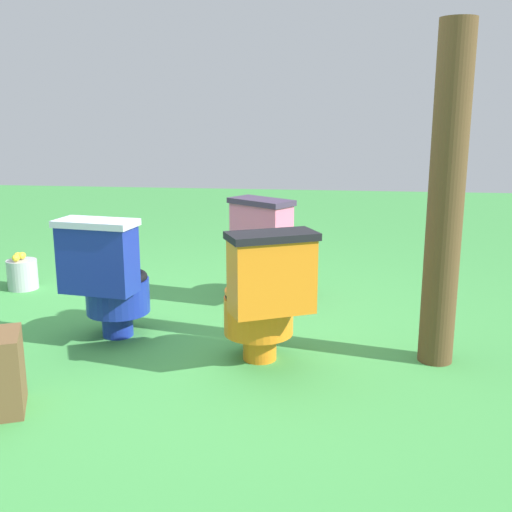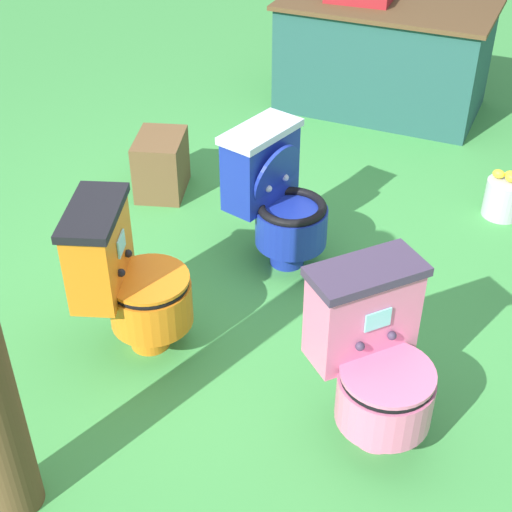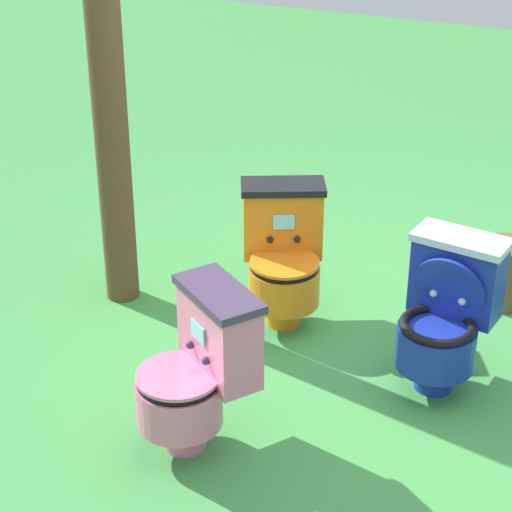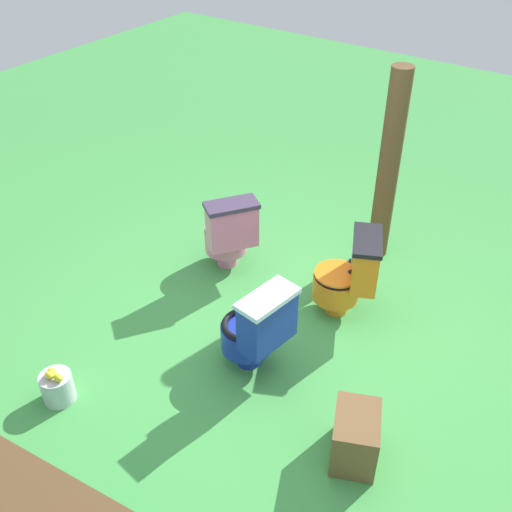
{
  "view_description": "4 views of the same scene",
  "coord_description": "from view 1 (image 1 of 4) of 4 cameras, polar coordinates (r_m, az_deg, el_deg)",
  "views": [
    {
      "loc": [
        -3.24,
        -0.93,
        1.31
      ],
      "look_at": [
        0.11,
        -0.51,
        0.51
      ],
      "focal_mm": 43.47,
      "sensor_mm": 36.0,
      "label": 1
    },
    {
      "loc": [
        1.55,
        -2.53,
        2.34
      ],
      "look_at": [
        0.26,
        -0.29,
        0.47
      ],
      "focal_mm": 52.29,
      "sensor_mm": 36.0,
      "label": 2
    },
    {
      "loc": [
        3.8,
        1.05,
        2.62
      ],
      "look_at": [
        0.14,
        -0.59,
        0.53
      ],
      "focal_mm": 65.87,
      "sensor_mm": 36.0,
      "label": 3
    },
    {
      "loc": [
        -1.75,
        2.83,
        3.23
      ],
      "look_at": [
        0.51,
        -0.35,
        0.39
      ],
      "focal_mm": 42.15,
      "sensor_mm": 36.0,
      "label": 4
    }
  ],
  "objects": [
    {
      "name": "toilet_orange",
      "position": [
        3.19,
        0.76,
        -3.74
      ],
      "size": [
        0.62,
        0.58,
        0.73
      ],
      "rotation": [
        0.0,
        0.0,
        5.17
      ],
      "color": "orange",
      "rests_on": "ground"
    },
    {
      "name": "toilet_blue",
      "position": [
        3.62,
        -13.39,
        -1.96
      ],
      "size": [
        0.54,
        0.47,
        0.73
      ],
      "rotation": [
        0.0,
        0.0,
        4.57
      ],
      "color": "#192D9E",
      "rests_on": "ground"
    },
    {
      "name": "toilet_pink",
      "position": [
        4.27,
        1.44,
        0.7
      ],
      "size": [
        0.63,
        0.61,
        0.73
      ],
      "rotation": [
        0.0,
        0.0,
        4.1
      ],
      "color": "pink",
      "rests_on": "ground"
    },
    {
      "name": "lemon_bucket",
      "position": [
        4.92,
        -20.71,
        -1.52
      ],
      "size": [
        0.22,
        0.22,
        0.28
      ],
      "color": "#B7B7BF",
      "rests_on": "ground"
    },
    {
      "name": "wooden_post",
      "position": [
        3.26,
        17.07,
        4.98
      ],
      "size": [
        0.18,
        0.18,
        1.73
      ],
      "primitive_type": "cylinder",
      "color": "brown",
      "rests_on": "ground"
    },
    {
      "name": "ground",
      "position": [
        3.61,
        -8.36,
        -8.0
      ],
      "size": [
        14.0,
        14.0,
        0.0
      ],
      "primitive_type": "plane",
      "color": "#429947"
    }
  ]
}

